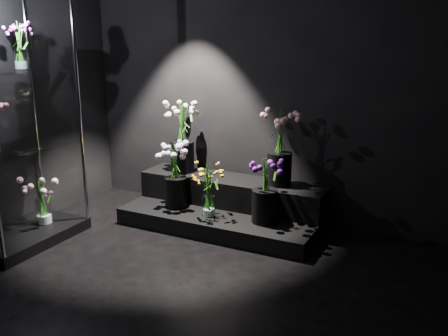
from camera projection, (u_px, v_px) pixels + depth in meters
The scene contains 11 objects.
floor at pixel (154, 299), 3.69m from camera, with size 4.00×4.00×0.00m, color black.
wall_back at pixel (261, 83), 5.04m from camera, with size 4.00×4.00×0.00m, color black.
display_riser at pixel (227, 206), 5.10m from camera, with size 1.98×0.88×0.44m.
display_case at pixel (14, 119), 4.39m from camera, with size 0.63×1.05×2.31m.
bouquet_orange_bells at pixel (209, 190), 4.79m from camera, with size 0.28×0.28×0.52m.
bouquet_lilac at pixel (175, 172), 5.03m from camera, with size 0.33×0.33×0.65m.
bouquet_purple at pixel (265, 186), 4.62m from camera, with size 0.36×0.36×0.62m.
bouquet_cream_roses at pixel (182, 131), 5.28m from camera, with size 0.48×0.48×0.77m.
bouquet_pink_roses at pixel (280, 143), 4.83m from camera, with size 0.43×0.43×0.73m.
bouquet_case_magenta at pixel (19, 44), 4.37m from camera, with size 0.22×0.22×0.42m.
bouquet_case_base_pink at pixel (42, 199), 4.79m from camera, with size 0.40×0.40×0.47m.
Camera 1 is at (1.94, -2.71, 1.92)m, focal length 40.00 mm.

